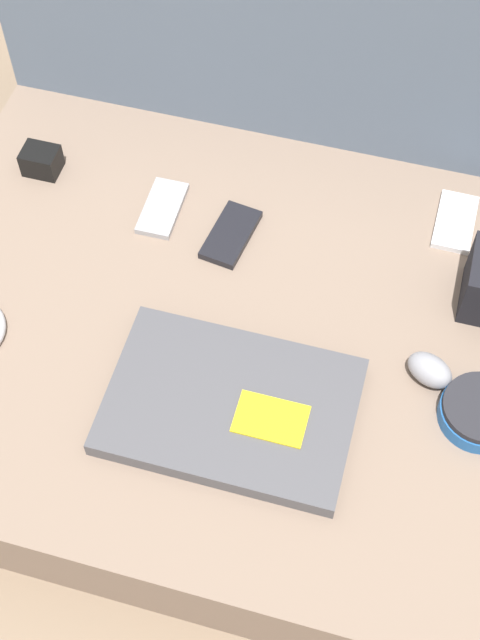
% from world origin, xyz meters
% --- Properties ---
extents(ground_plane, '(8.00, 8.00, 0.00)m').
position_xyz_m(ground_plane, '(0.00, 0.00, 0.00)').
color(ground_plane, '#7A6651').
extents(couch_seat, '(0.97, 0.73, 0.13)m').
position_xyz_m(couch_seat, '(0.00, 0.00, 0.07)').
color(couch_seat, '#7A6656').
rests_on(couch_seat, ground_plane).
extents(couch_backrest, '(0.97, 0.20, 0.51)m').
position_xyz_m(couch_backrest, '(0.00, 0.46, 0.25)').
color(couch_backrest, slate).
rests_on(couch_backrest, ground_plane).
extents(laptop, '(0.32, 0.22, 0.03)m').
position_xyz_m(laptop, '(0.02, -0.12, 0.14)').
color(laptop, '#47474C').
rests_on(laptop, couch_seat).
extents(computer_mouse, '(0.07, 0.06, 0.04)m').
position_xyz_m(computer_mouse, '(0.26, -0.01, 0.15)').
color(computer_mouse, gray).
rests_on(computer_mouse, couch_seat).
extents(speaker_puck, '(0.10, 0.10, 0.03)m').
position_xyz_m(speaker_puck, '(0.33, -0.05, 0.15)').
color(speaker_puck, '#1E569E').
rests_on(speaker_puck, couch_seat).
extents(phone_silver, '(0.05, 0.11, 0.01)m').
position_xyz_m(phone_silver, '(-0.17, 0.17, 0.14)').
color(phone_silver, '#99999E').
rests_on(phone_silver, couch_seat).
extents(phone_black, '(0.07, 0.12, 0.01)m').
position_xyz_m(phone_black, '(-0.05, 0.15, 0.14)').
color(phone_black, black).
rests_on(phone_black, couch_seat).
extents(phone_small, '(0.06, 0.11, 0.01)m').
position_xyz_m(phone_small, '(0.26, 0.26, 0.14)').
color(phone_small, silver).
rests_on(phone_small, couch_seat).
extents(charger_brick, '(0.05, 0.04, 0.04)m').
position_xyz_m(charger_brick, '(-0.37, 0.20, 0.15)').
color(charger_brick, black).
rests_on(charger_brick, couch_seat).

